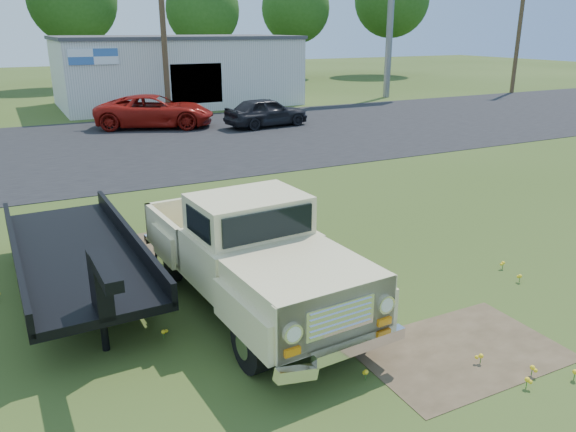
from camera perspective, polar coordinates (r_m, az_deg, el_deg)
The scene contains 14 objects.
ground at distance 10.43m, azimuth -0.55°, elevation -7.75°, with size 140.00×140.00×0.00m, color #334616.
asphalt_lot at distance 24.19m, azimuth -16.69°, elevation 6.80°, with size 90.00×14.00×0.02m, color black.
dirt_patch_a at distance 9.07m, azimuth 17.09°, elevation -13.02°, with size 3.00×2.00×0.01m, color #483B26.
dirt_patch_b at distance 12.93m, azimuth -15.59°, elevation -3.10°, with size 2.20×1.60×0.01m, color #483B26.
commercial_building at distance 36.88m, azimuth -11.27°, elevation 14.34°, with size 14.20×8.20×4.15m.
utility_pole_mid at distance 31.45m, azimuth -12.57°, elevation 18.15°, with size 1.60×0.30×9.00m.
utility_pole_east at distance 45.70m, azimuth 22.46°, elevation 17.26°, with size 1.60×0.30×9.00m.
treeline_d at distance 49.30m, azimuth -21.05°, elevation 19.78°, with size 6.72×6.72×10.00m.
treeline_e at distance 50.07m, azimuth -8.64°, elevation 19.97°, with size 6.08×6.08×9.04m.
treeline_f at distance 56.34m, azimuth 0.77°, elevation 20.32°, with size 6.40×6.40×9.52m.
vintage_pickup_truck at distance 9.53m, azimuth -3.92°, elevation -3.72°, with size 2.18×5.61×2.03m, color #D2BE8D, non-canonical shape.
flatbed_trailer at distance 10.89m, azimuth -20.80°, elevation -3.04°, with size 2.05×6.15×1.68m, color black, non-canonical shape.
red_pickup at distance 28.30m, azimuth -13.35°, elevation 10.30°, with size 2.57×5.58×1.55m, color maroon.
dark_sedan at distance 27.82m, azimuth -2.21°, elevation 10.49°, with size 1.66×4.14×1.41m, color black.
Camera 1 is at (-4.14, -8.38, 4.63)m, focal length 35.00 mm.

